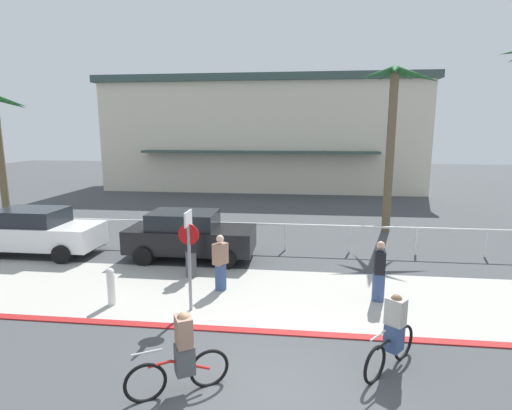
{
  "coord_description": "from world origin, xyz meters",
  "views": [
    {
      "loc": [
        0.59,
        -6.08,
        4.48
      ],
      "look_at": [
        -0.82,
        6.0,
        2.2
      ],
      "focal_mm": 28.05,
      "sensor_mm": 36.0,
      "label": 1
    }
  ],
  "objects_px": {
    "stop_sign_bike_lane": "(189,246)",
    "car_black_1": "(189,235)",
    "cyclist_black_1": "(393,334)",
    "cyclist_red_0": "(182,355)",
    "pedestrian_0": "(191,252)",
    "pedestrian_2": "(220,265)",
    "bollard_2": "(111,286)",
    "pedestrian_1": "(379,274)",
    "car_white_0": "(37,231)",
    "palm_tree_1": "(393,109)"
  },
  "relations": [
    {
      "from": "bollard_2",
      "to": "pedestrian_0",
      "type": "height_order",
      "value": "pedestrian_0"
    },
    {
      "from": "bollard_2",
      "to": "pedestrian_2",
      "type": "distance_m",
      "value": 2.93
    },
    {
      "from": "cyclist_black_1",
      "to": "pedestrian_1",
      "type": "bearing_deg",
      "value": 84.46
    },
    {
      "from": "stop_sign_bike_lane",
      "to": "car_black_1",
      "type": "bearing_deg",
      "value": 106.16
    },
    {
      "from": "bollard_2",
      "to": "pedestrian_0",
      "type": "xyz_separation_m",
      "value": [
        1.5,
        2.18,
        0.29
      ]
    },
    {
      "from": "stop_sign_bike_lane",
      "to": "car_white_0",
      "type": "height_order",
      "value": "stop_sign_bike_lane"
    },
    {
      "from": "car_white_0",
      "to": "pedestrian_2",
      "type": "height_order",
      "value": "car_white_0"
    },
    {
      "from": "car_white_0",
      "to": "pedestrian_0",
      "type": "xyz_separation_m",
      "value": [
        6.18,
        -1.64,
        -0.07
      ]
    },
    {
      "from": "bollard_2",
      "to": "pedestrian_1",
      "type": "xyz_separation_m",
      "value": [
        6.91,
        1.06,
        0.24
      ]
    },
    {
      "from": "stop_sign_bike_lane",
      "to": "pedestrian_1",
      "type": "height_order",
      "value": "stop_sign_bike_lane"
    },
    {
      "from": "stop_sign_bike_lane",
      "to": "pedestrian_1",
      "type": "xyz_separation_m",
      "value": [
        4.79,
        1.14,
        -0.92
      ]
    },
    {
      "from": "cyclist_red_0",
      "to": "stop_sign_bike_lane",
      "type": "bearing_deg",
      "value": 103.32
    },
    {
      "from": "cyclist_black_1",
      "to": "cyclist_red_0",
      "type": "bearing_deg",
      "value": -162.65
    },
    {
      "from": "cyclist_red_0",
      "to": "pedestrian_0",
      "type": "relative_size",
      "value": 0.94
    },
    {
      "from": "stop_sign_bike_lane",
      "to": "bollard_2",
      "type": "height_order",
      "value": "stop_sign_bike_lane"
    },
    {
      "from": "palm_tree_1",
      "to": "car_white_0",
      "type": "relative_size",
      "value": 1.63
    },
    {
      "from": "pedestrian_0",
      "to": "pedestrian_2",
      "type": "distance_m",
      "value": 1.41
    },
    {
      "from": "stop_sign_bike_lane",
      "to": "pedestrian_1",
      "type": "bearing_deg",
      "value": 13.38
    },
    {
      "from": "bollard_2",
      "to": "car_black_1",
      "type": "xyz_separation_m",
      "value": [
        0.96,
        3.95,
        0.35
      ]
    },
    {
      "from": "cyclist_red_0",
      "to": "pedestrian_2",
      "type": "distance_m",
      "value": 4.52
    },
    {
      "from": "cyclist_black_1",
      "to": "pedestrian_2",
      "type": "bearing_deg",
      "value": 140.17
    },
    {
      "from": "pedestrian_0",
      "to": "pedestrian_2",
      "type": "bearing_deg",
      "value": -38.29
    },
    {
      "from": "stop_sign_bike_lane",
      "to": "bollard_2",
      "type": "distance_m",
      "value": 2.43
    },
    {
      "from": "stop_sign_bike_lane",
      "to": "cyclist_red_0",
      "type": "relative_size",
      "value": 1.58
    },
    {
      "from": "bollard_2",
      "to": "cyclist_red_0",
      "type": "bearing_deg",
      "value": -48.18
    },
    {
      "from": "pedestrian_0",
      "to": "pedestrian_1",
      "type": "distance_m",
      "value": 5.52
    },
    {
      "from": "bollard_2",
      "to": "car_black_1",
      "type": "bearing_deg",
      "value": 76.33
    },
    {
      "from": "car_black_1",
      "to": "pedestrian_1",
      "type": "distance_m",
      "value": 6.62
    },
    {
      "from": "palm_tree_1",
      "to": "cyclist_red_0",
      "type": "xyz_separation_m",
      "value": [
        -5.78,
        -12.0,
        -4.67
      ]
    },
    {
      "from": "car_black_1",
      "to": "cyclist_black_1",
      "type": "height_order",
      "value": "car_black_1"
    },
    {
      "from": "stop_sign_bike_lane",
      "to": "cyclist_red_0",
      "type": "height_order",
      "value": "stop_sign_bike_lane"
    },
    {
      "from": "stop_sign_bike_lane",
      "to": "pedestrian_0",
      "type": "bearing_deg",
      "value": 105.43
    },
    {
      "from": "bollard_2",
      "to": "cyclist_red_0",
      "type": "xyz_separation_m",
      "value": [
        2.87,
        -3.21,
        0.18
      ]
    },
    {
      "from": "car_white_0",
      "to": "car_black_1",
      "type": "bearing_deg",
      "value": 1.37
    },
    {
      "from": "cyclist_black_1",
      "to": "pedestrian_1",
      "type": "height_order",
      "value": "pedestrian_1"
    },
    {
      "from": "palm_tree_1",
      "to": "pedestrian_0",
      "type": "height_order",
      "value": "palm_tree_1"
    },
    {
      "from": "car_black_1",
      "to": "pedestrian_0",
      "type": "xyz_separation_m",
      "value": [
        0.54,
        -1.77,
        -0.07
      ]
    },
    {
      "from": "cyclist_black_1",
      "to": "pedestrian_2",
      "type": "height_order",
      "value": "pedestrian_2"
    },
    {
      "from": "palm_tree_1",
      "to": "pedestrian_2",
      "type": "bearing_deg",
      "value": -128.86
    },
    {
      "from": "car_white_0",
      "to": "pedestrian_2",
      "type": "relative_size",
      "value": 2.73
    },
    {
      "from": "pedestrian_0",
      "to": "cyclist_red_0",
      "type": "bearing_deg",
      "value": -75.79
    },
    {
      "from": "car_white_0",
      "to": "car_black_1",
      "type": "height_order",
      "value": "same"
    },
    {
      "from": "pedestrian_2",
      "to": "palm_tree_1",
      "type": "bearing_deg",
      "value": 51.14
    },
    {
      "from": "pedestrian_0",
      "to": "pedestrian_2",
      "type": "relative_size",
      "value": 1.07
    },
    {
      "from": "stop_sign_bike_lane",
      "to": "car_white_0",
      "type": "relative_size",
      "value": 0.58
    },
    {
      "from": "car_white_0",
      "to": "pedestrian_2",
      "type": "xyz_separation_m",
      "value": [
        7.29,
        -2.51,
        -0.13
      ]
    },
    {
      "from": "car_black_1",
      "to": "cyclist_black_1",
      "type": "xyz_separation_m",
      "value": [
        5.65,
        -5.98,
        -0.18
      ]
    },
    {
      "from": "stop_sign_bike_lane",
      "to": "pedestrian_2",
      "type": "height_order",
      "value": "stop_sign_bike_lane"
    },
    {
      "from": "pedestrian_1",
      "to": "pedestrian_2",
      "type": "bearing_deg",
      "value": 176.74
    },
    {
      "from": "cyclist_red_0",
      "to": "pedestrian_1",
      "type": "relative_size",
      "value": 0.99
    }
  ]
}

